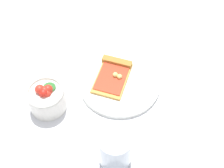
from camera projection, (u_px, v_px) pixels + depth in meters
name	position (u px, v px, depth m)	size (l,w,h in m)	color
ground_plane	(115.00, 84.00, 0.91)	(2.40, 2.40, 0.00)	silver
plate	(120.00, 82.00, 0.90)	(0.24, 0.24, 0.01)	silver
pizza_slice_main	(114.00, 74.00, 0.90)	(0.15, 0.11, 0.02)	gold
salad_bowl	(47.00, 98.00, 0.83)	(0.10, 0.10, 0.09)	white
soda_glass	(115.00, 150.00, 0.73)	(0.08, 0.08, 0.12)	silver
paper_napkin	(156.00, 30.00, 1.03)	(0.14, 0.12, 0.00)	white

